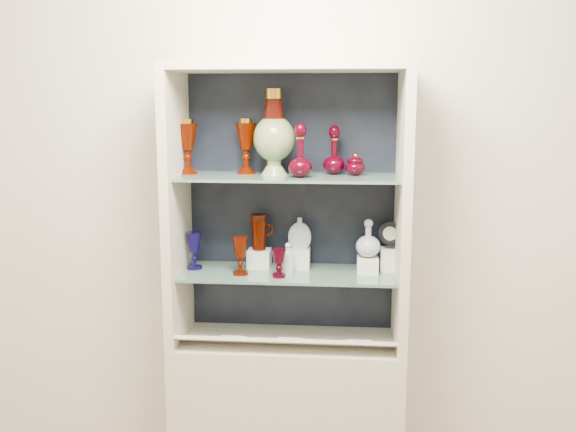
# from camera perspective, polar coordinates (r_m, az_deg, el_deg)

# --- Properties ---
(wall_back) EXTENTS (3.50, 0.02, 2.80)m
(wall_back) POSITION_cam_1_polar(r_m,az_deg,el_deg) (2.92, 0.38, 2.69)
(wall_back) COLOR silver
(wall_back) RESTS_ON ground
(cabinet_base) EXTENTS (1.00, 0.40, 0.75)m
(cabinet_base) POSITION_cam_1_polar(r_m,az_deg,el_deg) (3.02, 0.00, -17.53)
(cabinet_base) COLOR beige
(cabinet_base) RESTS_ON ground
(cabinet_back_panel) EXTENTS (0.98, 0.02, 1.15)m
(cabinet_back_panel) POSITION_cam_1_polar(r_m,az_deg,el_deg) (2.90, 0.33, 1.15)
(cabinet_back_panel) COLOR black
(cabinet_back_panel) RESTS_ON cabinet_base
(cabinet_side_left) EXTENTS (0.04, 0.40, 1.15)m
(cabinet_side_left) POSITION_cam_1_polar(r_m,az_deg,el_deg) (2.80, -9.85, 0.66)
(cabinet_side_left) COLOR beige
(cabinet_side_left) RESTS_ON cabinet_base
(cabinet_side_right) EXTENTS (0.04, 0.40, 1.15)m
(cabinet_side_right) POSITION_cam_1_polar(r_m,az_deg,el_deg) (2.71, 10.14, 0.36)
(cabinet_side_right) COLOR beige
(cabinet_side_right) RESTS_ON cabinet_base
(cabinet_top_cap) EXTENTS (1.00, 0.40, 0.04)m
(cabinet_top_cap) POSITION_cam_1_polar(r_m,az_deg,el_deg) (2.68, 0.00, 13.17)
(cabinet_top_cap) COLOR beige
(cabinet_top_cap) RESTS_ON cabinet_side_left
(shelf_lower) EXTENTS (0.92, 0.34, 0.01)m
(shelf_lower) POSITION_cam_1_polar(r_m,az_deg,el_deg) (2.79, 0.04, -5.10)
(shelf_lower) COLOR slate
(shelf_lower) RESTS_ON cabinet_side_left
(shelf_upper) EXTENTS (0.92, 0.34, 0.01)m
(shelf_upper) POSITION_cam_1_polar(r_m,az_deg,el_deg) (2.71, 0.04, 3.48)
(shelf_upper) COLOR slate
(shelf_upper) RESTS_ON cabinet_side_left
(label_ledge) EXTENTS (0.92, 0.17, 0.09)m
(label_ledge) POSITION_cam_1_polar(r_m,az_deg,el_deg) (2.75, -0.20, -11.12)
(label_ledge) COLOR beige
(label_ledge) RESTS_ON cabinet_base
(label_card_0) EXTENTS (0.10, 0.06, 0.03)m
(label_card_0) POSITION_cam_1_polar(r_m,az_deg,el_deg) (2.75, 0.23, -10.84)
(label_card_0) COLOR white
(label_card_0) RESTS_ON label_ledge
(label_card_1) EXTENTS (0.10, 0.06, 0.03)m
(label_card_1) POSITION_cam_1_polar(r_m,az_deg,el_deg) (2.74, 6.35, -10.97)
(label_card_1) COLOR white
(label_card_1) RESTS_ON label_ledge
(label_card_2) EXTENTS (0.10, 0.06, 0.03)m
(label_card_2) POSITION_cam_1_polar(r_m,az_deg,el_deg) (2.78, -4.75, -10.65)
(label_card_2) COLOR white
(label_card_2) RESTS_ON label_ledge
(pedestal_lamp_left) EXTENTS (0.11, 0.11, 0.23)m
(pedestal_lamp_left) POSITION_cam_1_polar(r_m,az_deg,el_deg) (2.81, -8.92, 6.12)
(pedestal_lamp_left) COLOR #4D0F00
(pedestal_lamp_left) RESTS_ON shelf_upper
(pedestal_lamp_right) EXTENTS (0.10, 0.10, 0.24)m
(pedestal_lamp_right) POSITION_cam_1_polar(r_m,az_deg,el_deg) (2.80, -3.75, 6.22)
(pedestal_lamp_right) COLOR #4D0F00
(pedestal_lamp_right) RESTS_ON shelf_upper
(enamel_urn) EXTENTS (0.21, 0.21, 0.36)m
(enamel_urn) POSITION_cam_1_polar(r_m,az_deg,el_deg) (2.72, -1.25, 7.45)
(enamel_urn) COLOR #073F15
(enamel_urn) RESTS_ON shelf_upper
(ruby_decanter_a) EXTENTS (0.12, 0.12, 0.25)m
(ruby_decanter_a) POSITION_cam_1_polar(r_m,az_deg,el_deg) (2.64, 1.10, 6.15)
(ruby_decanter_a) COLOR #3D000E
(ruby_decanter_a) RESTS_ON shelf_upper
(ruby_decanter_b) EXTENTS (0.12, 0.12, 0.22)m
(ruby_decanter_b) POSITION_cam_1_polar(r_m,az_deg,el_deg) (2.76, 4.13, 6.01)
(ruby_decanter_b) COLOR #3D000E
(ruby_decanter_b) RESTS_ON shelf_upper
(lidded_bowl) EXTENTS (0.09, 0.09, 0.10)m
(lidded_bowl) POSITION_cam_1_polar(r_m,az_deg,el_deg) (2.73, 5.98, 4.62)
(lidded_bowl) COLOR #3D000E
(lidded_bowl) RESTS_ON shelf_upper
(cobalt_goblet) EXTENTS (0.07, 0.07, 0.16)m
(cobalt_goblet) POSITION_cam_1_polar(r_m,az_deg,el_deg) (2.86, -8.34, -3.05)
(cobalt_goblet) COLOR #100945
(cobalt_goblet) RESTS_ON shelf_lower
(ruby_goblet_tall) EXTENTS (0.07, 0.07, 0.16)m
(ruby_goblet_tall) POSITION_cam_1_polar(r_m,az_deg,el_deg) (2.74, -4.26, -3.56)
(ruby_goblet_tall) COLOR #4D0F00
(ruby_goblet_tall) RESTS_ON shelf_lower
(ruby_goblet_small) EXTENTS (0.06, 0.06, 0.12)m
(ruby_goblet_small) POSITION_cam_1_polar(r_m,az_deg,el_deg) (2.70, -0.81, -4.23)
(ruby_goblet_small) COLOR #3D000E
(ruby_goblet_small) RESTS_ON shelf_lower
(riser_ruby_pitcher) EXTENTS (0.10, 0.10, 0.08)m
(riser_ruby_pitcher) POSITION_cam_1_polar(r_m,az_deg,el_deg) (2.86, -2.58, -3.78)
(riser_ruby_pitcher) COLOR silver
(riser_ruby_pitcher) RESTS_ON shelf_lower
(ruby_pitcher) EXTENTS (0.13, 0.10, 0.16)m
(ruby_pitcher) POSITION_cam_1_polar(r_m,az_deg,el_deg) (2.84, -2.60, -1.44)
(ruby_pitcher) COLOR #4D0F00
(ruby_pitcher) RESTS_ON riser_ruby_pitcher
(clear_square_bottle) EXTENTS (0.05, 0.05, 0.14)m
(clear_square_bottle) POSITION_cam_1_polar(r_m,az_deg,el_deg) (2.75, -0.00, -3.76)
(clear_square_bottle) COLOR #AAB4C2
(clear_square_bottle) RESTS_ON shelf_lower
(riser_flat_flask) EXTENTS (0.09, 0.09, 0.09)m
(riser_flat_flask) POSITION_cam_1_polar(r_m,az_deg,el_deg) (2.84, 1.04, -3.78)
(riser_flat_flask) COLOR silver
(riser_flat_flask) RESTS_ON shelf_lower
(flat_flask) EXTENTS (0.10, 0.04, 0.14)m
(flat_flask) POSITION_cam_1_polar(r_m,az_deg,el_deg) (2.82, 1.04, -1.48)
(flat_flask) COLOR #A4AFB8
(flat_flask) RESTS_ON riser_flat_flask
(riser_clear_round_decanter) EXTENTS (0.09, 0.09, 0.07)m
(riser_clear_round_decanter) POSITION_cam_1_polar(r_m,az_deg,el_deg) (2.79, 7.09, -4.35)
(riser_clear_round_decanter) COLOR silver
(riser_clear_round_decanter) RESTS_ON shelf_lower
(clear_round_decanter) EXTENTS (0.12, 0.12, 0.16)m
(clear_round_decanter) POSITION_cam_1_polar(r_m,az_deg,el_deg) (2.76, 7.14, -2.06)
(clear_round_decanter) COLOR #AAB4C2
(clear_round_decanter) RESTS_ON riser_clear_round_decanter
(riser_cameo_medallion) EXTENTS (0.08, 0.08, 0.10)m
(riser_cameo_medallion) POSITION_cam_1_polar(r_m,az_deg,el_deg) (2.84, 9.00, -3.82)
(riser_cameo_medallion) COLOR silver
(riser_cameo_medallion) RESTS_ON shelf_lower
(cameo_medallion) EXTENTS (0.11, 0.05, 0.12)m
(cameo_medallion) POSITION_cam_1_polar(r_m,az_deg,el_deg) (2.81, 9.06, -1.64)
(cameo_medallion) COLOR black
(cameo_medallion) RESTS_ON riser_cameo_medallion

